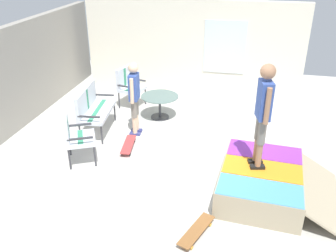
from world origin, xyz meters
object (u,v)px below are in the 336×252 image
at_px(patio_chair_by_wall, 74,133).
at_px(skateboard_by_bench, 128,145).
at_px(patio_chair_near_house, 128,83).
at_px(patio_table, 160,102).
at_px(person_watching, 134,94).
at_px(person_skater, 263,109).
at_px(skateboard_spare, 196,230).
at_px(skate_ramp, 262,181).
at_px(patio_bench, 92,106).

height_order(patio_chair_by_wall, skateboard_by_bench, patio_chair_by_wall).
bearing_deg(patio_chair_near_house, patio_table, -119.54).
height_order(patio_chair_near_house, person_watching, person_watching).
bearing_deg(person_skater, patio_chair_by_wall, 87.24).
height_order(patio_chair_near_house, skateboard_spare, patio_chair_near_house).
height_order(patio_chair_near_house, skateboard_by_bench, patio_chair_near_house).
bearing_deg(person_watching, patio_chair_near_house, 23.72).
distance_m(skate_ramp, patio_bench, 4.03).
bearing_deg(person_skater, patio_chair_near_house, 47.25).
bearing_deg(patio_bench, patio_table, -51.98).
distance_m(patio_chair_near_house, skateboard_by_bench, 2.32).
distance_m(patio_chair_near_house, skateboard_spare, 5.03).
height_order(patio_chair_by_wall, patio_table, patio_chair_by_wall).
relative_size(patio_bench, patio_chair_by_wall, 1.28).
height_order(patio_table, skateboard_spare, patio_table).
height_order(patio_chair_near_house, patio_chair_by_wall, same).
distance_m(patio_chair_near_house, person_watching, 1.64).
xyz_separation_m(patio_chair_near_house, patio_table, (-0.55, -0.98, -0.21)).
height_order(person_watching, skateboard_spare, person_watching).
bearing_deg(patio_table, skateboard_by_bench, 169.98).
relative_size(patio_table, skateboard_by_bench, 1.10).
distance_m(patio_chair_by_wall, patio_table, 2.56).
xyz_separation_m(skate_ramp, patio_bench, (1.53, 3.71, 0.37)).
xyz_separation_m(patio_table, person_skater, (-2.46, -2.28, 1.12)).
distance_m(patio_table, person_skater, 3.54).
distance_m(skate_ramp, patio_table, 3.51).
bearing_deg(patio_bench, person_skater, -112.06).
relative_size(patio_chair_near_house, person_watching, 0.62).
xyz_separation_m(skate_ramp, patio_chair_by_wall, (0.24, 3.53, 0.37)).
height_order(patio_bench, skateboard_spare, patio_bench).
bearing_deg(patio_chair_near_house, patio_chair_by_wall, 177.30).
relative_size(patio_bench, person_skater, 0.74).
height_order(patio_chair_by_wall, person_watching, person_watching).
xyz_separation_m(patio_bench, patio_chair_by_wall, (-1.29, -0.18, -0.00)).
distance_m(patio_chair_near_house, patio_chair_by_wall, 2.85).
distance_m(patio_bench, patio_table, 1.66).
bearing_deg(patio_bench, skateboard_by_bench, -120.13).
bearing_deg(patio_table, person_skater, -137.14).
xyz_separation_m(skate_ramp, skateboard_spare, (-1.26, 0.93, -0.16)).
xyz_separation_m(person_watching, skateboard_by_bench, (-0.69, -0.05, -0.87)).
bearing_deg(skateboard_by_bench, person_watching, 4.21).
xyz_separation_m(patio_chair_by_wall, patio_table, (2.30, -1.11, -0.21)).
xyz_separation_m(skate_ramp, person_skater, (0.08, 0.13, 1.28)).
xyz_separation_m(patio_bench, skateboard_by_bench, (-0.59, -1.01, -0.53)).
distance_m(patio_table, skateboard_spare, 4.09).
relative_size(patio_table, person_skater, 0.51).
relative_size(patio_chair_by_wall, person_watching, 0.62).
xyz_separation_m(skate_ramp, person_watching, (1.63, 2.75, 0.71)).
xyz_separation_m(patio_bench, patio_chair_near_house, (1.56, -0.32, -0.00)).
relative_size(skate_ramp, person_skater, 1.18).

